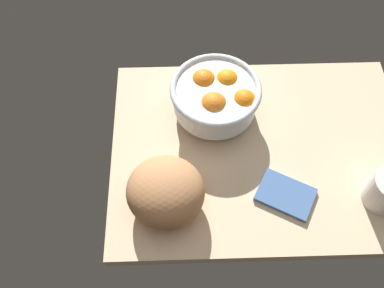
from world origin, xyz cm
name	(u,v)px	position (x,y,z in cm)	size (l,w,h in cm)	color
ground_plane	(260,151)	(0.00, 0.00, -1.50)	(72.36, 53.12, 3.00)	beige
fruit_bowl	(217,96)	(10.50, -10.92, 6.93)	(21.98, 21.98, 11.24)	silver
bread_loaf	(166,191)	(22.82, 13.54, 6.04)	(16.94, 16.49, 12.07)	#B97E51
napkin_folded	(286,195)	(-4.08, 12.66, 0.59)	(12.34, 8.51, 1.17)	#45659A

